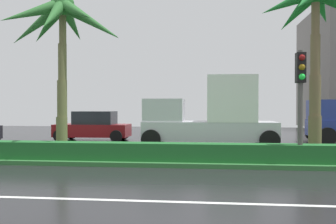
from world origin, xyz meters
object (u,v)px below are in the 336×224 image
Objects in this scene: palm_tree_mid_left at (63,25)px; palm_tree_centre_left at (315,16)px; traffic_signal_median_right at (301,86)px; box_truck_lead at (211,116)px; car_in_traffic_second at (93,126)px.

palm_tree_mid_left is 9.53m from palm_tree_centre_left.
traffic_signal_median_right is 0.57× the size of box_truck_lead.
car_in_traffic_second is at bearing -21.76° from box_truck_lead.
palm_tree_mid_left is at bearing 169.41° from traffic_signal_median_right.
traffic_signal_median_right is at bearing 138.45° from car_in_traffic_second.
palm_tree_mid_left is 8.22m from car_in_traffic_second.
traffic_signal_median_right is (8.55, -1.60, -2.52)m from palm_tree_mid_left.
palm_tree_centre_left reaches higher than car_in_traffic_second.
palm_tree_centre_left is at bearing 147.86° from car_in_traffic_second.
palm_tree_mid_left reaches higher than box_truck_lead.
palm_tree_mid_left is at bearing 35.97° from box_truck_lead.
car_in_traffic_second is at bearing 147.86° from palm_tree_centre_left.
palm_tree_centre_left is (9.53, 0.26, 0.15)m from palm_tree_mid_left.
box_truck_lead is at bearing 133.76° from palm_tree_centre_left.
car_in_traffic_second is at bearing 98.63° from palm_tree_mid_left.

